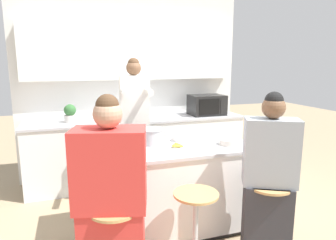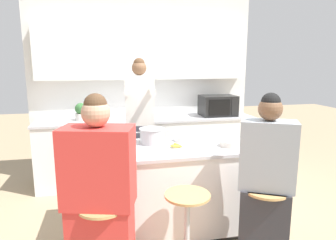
{
  "view_description": "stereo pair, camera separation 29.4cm",
  "coord_description": "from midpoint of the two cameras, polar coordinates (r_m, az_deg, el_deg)",
  "views": [
    {
      "loc": [
        -0.91,
        -2.67,
        1.69
      ],
      "look_at": [
        0.0,
        0.08,
        1.13
      ],
      "focal_mm": 32.0,
      "sensor_mm": 36.0,
      "label": 1
    },
    {
      "loc": [
        -0.62,
        -2.75,
        1.69
      ],
      "look_at": [
        0.0,
        0.08,
        1.13
      ],
      "focal_mm": 32.0,
      "sensor_mm": 36.0,
      "label": 2
    }
  ],
  "objects": [
    {
      "name": "coffee_cup_near",
      "position": [
        2.72,
        -6.1,
        -5.54
      ],
      "size": [
        0.1,
        0.07,
        0.08
      ],
      "color": "#DB4C51",
      "rests_on": "kitchen_island"
    },
    {
      "name": "potted_plant",
      "position": [
        4.17,
        -14.34,
        1.49
      ],
      "size": [
        0.16,
        0.16,
        0.24
      ],
      "color": "beige",
      "rests_on": "back_counter"
    },
    {
      "name": "bar_stool_rightmost",
      "position": [
        2.81,
        20.85,
        -18.12
      ],
      "size": [
        0.38,
        0.38,
        0.67
      ],
      "color": "tan",
      "rests_on": "ground_plane"
    },
    {
      "name": "bar_stool_center",
      "position": [
        2.58,
        7.12,
        -20.19
      ],
      "size": [
        0.38,
        0.38,
        0.67
      ],
      "color": "tan",
      "rests_on": "ground_plane"
    },
    {
      "name": "fruit_bowl",
      "position": [
        3.14,
        5.6,
        -3.51
      ],
      "size": [
        0.19,
        0.19,
        0.06
      ],
      "color": "white",
      "rests_on": "kitchen_island"
    },
    {
      "name": "ground_plane",
      "position": [
        3.28,
        3.04,
        -20.12
      ],
      "size": [
        16.0,
        16.0,
        0.0
      ],
      "primitive_type": "plane",
      "color": "tan"
    },
    {
      "name": "back_counter",
      "position": [
        4.37,
        -1.86,
        -5.5
      ],
      "size": [
        3.06,
        0.64,
        0.92
      ],
      "color": "white",
      "rests_on": "ground_plane"
    },
    {
      "name": "person_seated_near",
      "position": [
        2.69,
        21.1,
        -12.26
      ],
      "size": [
        0.49,
        0.41,
        1.46
      ],
      "rotation": [
        0.0,
        0.0,
        -0.48
      ],
      "color": "#333338",
      "rests_on": "ground_plane"
    },
    {
      "name": "cooking_pot",
      "position": [
        3.02,
        -0.31,
        -3.07
      ],
      "size": [
        0.34,
        0.26,
        0.16
      ],
      "color": "#B7BABC",
      "rests_on": "kitchen_island"
    },
    {
      "name": "person_cooking",
      "position": [
        3.58,
        -2.97,
        -2.33
      ],
      "size": [
        0.39,
        0.57,
        1.74
      ],
      "rotation": [
        0.0,
        0.0,
        -0.11
      ],
      "color": "#383842",
      "rests_on": "ground_plane"
    },
    {
      "name": "microwave",
      "position": [
        4.5,
        11.33,
        2.7
      ],
      "size": [
        0.51,
        0.37,
        0.3
      ],
      "color": "black",
      "rests_on": "back_counter"
    },
    {
      "name": "mixing_bowl_steel",
      "position": [
        3.02,
        14.46,
        -4.4
      ],
      "size": [
        0.2,
        0.2,
        0.06
      ],
      "color": "silver",
      "rests_on": "kitchen_island"
    },
    {
      "name": "banana_bunch",
      "position": [
        2.89,
        4.36,
        -4.92
      ],
      "size": [
        0.14,
        0.1,
        0.05
      ],
      "color": "yellow",
      "rests_on": "kitchen_island"
    },
    {
      "name": "person_wrapped_blanket",
      "position": [
        2.27,
        -9.16,
        -15.08
      ],
      "size": [
        0.56,
        0.41,
        1.49
      ],
      "rotation": [
        0.0,
        0.0,
        -0.27
      ],
      "color": "red",
      "rests_on": "ground_plane"
    },
    {
      "name": "wall_back",
      "position": [
        4.49,
        -2.68,
        8.98
      ],
      "size": [
        3.29,
        0.22,
        2.7
      ],
      "color": "silver",
      "rests_on": "ground_plane"
    },
    {
      "name": "kitchen_island",
      "position": [
        3.08,
        3.12,
        -12.95
      ],
      "size": [
        1.64,
        0.76,
        0.88
      ],
      "color": "black",
      "rests_on": "ground_plane"
    }
  ]
}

